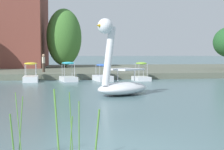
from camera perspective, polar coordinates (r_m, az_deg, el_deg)
The scene contains 9 objects.
shore_bank_far at distance 40.17m, azimuth -5.92°, elevation 0.86°, with size 138.98×23.93×0.52m, color #5B6051.
swan_boat at distance 17.69m, azimuth 1.34°, elevation -0.66°, with size 3.68×3.38×4.03m.
pedal_boat_lime at distance 27.44m, azimuth 5.06°, elevation -0.01°, with size 1.35×1.95×1.53m.
pedal_boat_blue at distance 27.10m, azimuth -1.64°, elevation -0.11°, with size 1.60×2.42×1.40m.
pedal_boat_cyan at distance 26.98m, azimuth -7.54°, elevation -0.11°, with size 1.55×2.25×1.57m.
pedal_boat_yellow at distance 27.02m, azimuth -13.83°, elevation -0.18°, with size 1.23×2.17×1.55m.
tree_willow_overhanging at distance 41.84m, azimuth -8.26°, elevation 6.45°, with size 6.13×6.13×7.31m.
person_on_path at distance 31.61m, azimuth -11.74°, elevation 2.20°, with size 0.28×0.28×1.68m.
reed_clump_foreground at distance 6.63m, azimuth -12.84°, elevation -10.01°, with size 2.43×1.14×1.54m.
Camera 1 is at (-1.16, -7.27, 2.22)m, focal length 52.97 mm.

